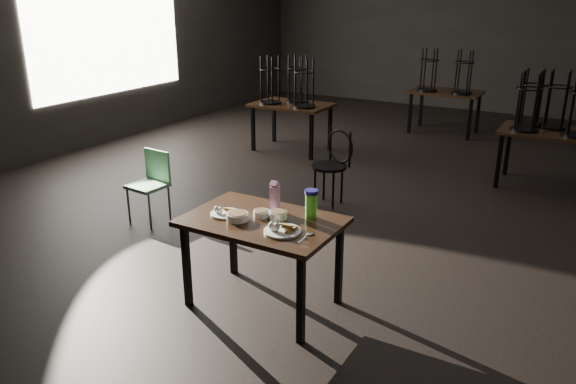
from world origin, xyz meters
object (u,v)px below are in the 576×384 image
Objects in this scene: main_table at (263,229)px; bentwood_chair at (333,161)px; school_chair at (151,180)px; water_bottle at (311,204)px; juice_carton at (275,197)px.

bentwood_chair reaches higher than main_table.
main_table is 2.43m from bentwood_chair.
main_table is at bearing -19.04° from school_chair.
water_bottle is (0.32, 0.21, 0.20)m from main_table.
school_chair is (-1.49, -1.48, -0.05)m from bentwood_chair.
bentwood_chair is at bearing 49.84° from school_chair.
main_table is at bearing -59.10° from bentwood_chair.
main_table is 1.35× the size of bentwood_chair.
water_bottle is at bearing -50.30° from bentwood_chair.
bentwood_chair is 1.12× the size of school_chair.
main_table is 4.72× the size of juice_carton.
water_bottle is at bearing 1.10° from juice_carton.
main_table is 2.20m from school_chair.
school_chair is (-2.32, 0.68, -0.39)m from water_bottle.
water_bottle reaches higher than bentwood_chair.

